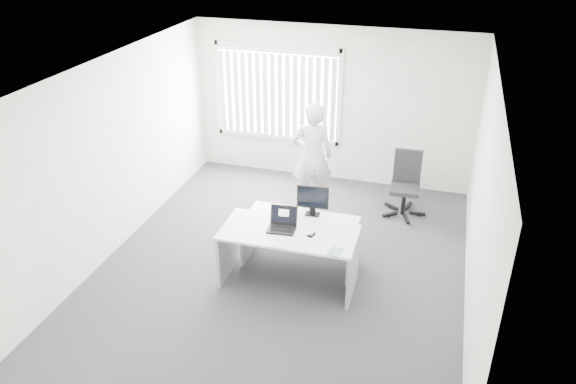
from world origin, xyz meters
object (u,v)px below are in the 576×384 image
(desk_near, at_px, (289,246))
(person, at_px, (312,156))
(laptop, at_px, (281,221))
(monitor, at_px, (313,200))
(desk_far, at_px, (300,233))
(office_chair, at_px, (404,195))

(desk_near, bearing_deg, person, 95.42)
(laptop, bearing_deg, person, 89.33)
(person, bearing_deg, monitor, 85.09)
(person, xyz_separation_m, monitor, (0.39, -1.49, 0.01))
(laptop, xyz_separation_m, monitor, (0.24, 0.69, -0.02))
(desk_near, xyz_separation_m, desk_far, (0.02, 0.48, -0.07))
(desk_near, distance_m, laptop, 0.38)
(desk_far, distance_m, office_chair, 2.29)
(laptop, bearing_deg, monitor, 65.98)
(office_chair, xyz_separation_m, monitor, (-1.13, -1.70, 0.60))
(office_chair, distance_m, laptop, 2.83)
(office_chair, xyz_separation_m, person, (-1.52, -0.21, 0.59))
(person, distance_m, monitor, 1.54)
(desk_near, height_order, laptop, laptop)
(desk_near, xyz_separation_m, laptop, (-0.10, 0.00, 0.36))
(desk_near, relative_size, monitor, 4.01)
(desk_near, relative_size, person, 0.97)
(desk_near, distance_m, desk_far, 0.48)
(desk_far, bearing_deg, monitor, 61.72)
(desk_far, height_order, office_chair, office_chair)
(desk_near, bearing_deg, laptop, 178.79)
(desk_near, relative_size, laptop, 5.00)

